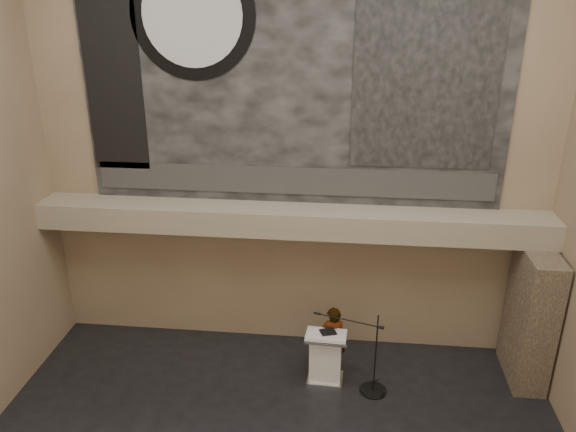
# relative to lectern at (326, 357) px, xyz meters

# --- Properties ---
(wall_back) EXTENTS (10.00, 0.02, 8.50)m
(wall_back) POSITION_rel_lectern_xyz_m (-0.80, 1.44, 3.70)
(wall_back) COLOR #856B54
(wall_back) RESTS_ON floor
(soffit) EXTENTS (10.00, 0.80, 0.50)m
(soffit) POSITION_rel_lectern_xyz_m (-0.80, 1.04, 2.40)
(soffit) COLOR gray
(soffit) RESTS_ON wall_back
(sprinkler_left) EXTENTS (0.04, 0.04, 0.06)m
(sprinkler_left) POSITION_rel_lectern_xyz_m (-2.40, 0.99, 2.12)
(sprinkler_left) COLOR #B2893D
(sprinkler_left) RESTS_ON soffit
(sprinkler_right) EXTENTS (0.04, 0.04, 0.06)m
(sprinkler_right) POSITION_rel_lectern_xyz_m (1.10, 0.99, 2.12)
(sprinkler_right) COLOR #B2893D
(sprinkler_right) RESTS_ON soffit
(banner) EXTENTS (8.00, 0.05, 5.00)m
(banner) POSITION_rel_lectern_xyz_m (-0.80, 1.41, 5.15)
(banner) COLOR black
(banner) RESTS_ON wall_back
(banner_text_strip) EXTENTS (7.76, 0.02, 0.55)m
(banner_text_strip) POSITION_rel_lectern_xyz_m (-0.80, 1.37, 3.10)
(banner_text_strip) COLOR #2C2C2C
(banner_text_strip) RESTS_ON banner
(banner_clock_rim) EXTENTS (2.30, 0.02, 2.30)m
(banner_clock_rim) POSITION_rel_lectern_xyz_m (-2.60, 1.37, 6.15)
(banner_clock_rim) COLOR black
(banner_clock_rim) RESTS_ON banner
(banner_clock_face) EXTENTS (1.84, 0.02, 1.84)m
(banner_clock_face) POSITION_rel_lectern_xyz_m (-2.60, 1.35, 6.15)
(banner_clock_face) COLOR silver
(banner_clock_face) RESTS_ON banner
(banner_building_print) EXTENTS (2.60, 0.02, 3.60)m
(banner_building_print) POSITION_rel_lectern_xyz_m (1.60, 1.37, 5.25)
(banner_building_print) COLOR black
(banner_building_print) RESTS_ON banner
(banner_brick_print) EXTENTS (1.10, 0.02, 3.20)m
(banner_brick_print) POSITION_rel_lectern_xyz_m (-4.20, 1.37, 4.85)
(banner_brick_print) COLOR black
(banner_brick_print) RESTS_ON banner
(stone_pier) EXTENTS (0.60, 1.40, 2.70)m
(stone_pier) POSITION_rel_lectern_xyz_m (3.85, 0.59, 0.80)
(stone_pier) COLOR #46392B
(stone_pier) RESTS_ON floor
(lectern) EXTENTS (0.79, 0.58, 1.14)m
(lectern) POSITION_rel_lectern_xyz_m (0.00, 0.00, 0.00)
(lectern) COLOR silver
(lectern) RESTS_ON floor
(binder) EXTENTS (0.35, 0.31, 0.04)m
(binder) POSITION_rel_lectern_xyz_m (0.03, 0.01, 0.56)
(binder) COLOR black
(binder) RESTS_ON lectern
(papers) EXTENTS (0.24, 0.31, 0.00)m
(papers) POSITION_rel_lectern_xyz_m (-0.16, -0.03, 0.55)
(papers) COLOR white
(papers) RESTS_ON lectern
(speaker_person) EXTENTS (0.60, 0.46, 1.47)m
(speaker_person) POSITION_rel_lectern_xyz_m (0.11, 0.31, 0.18)
(speaker_person) COLOR silver
(speaker_person) RESTS_ON floor
(mic_stand) EXTENTS (1.44, 0.62, 1.69)m
(mic_stand) POSITION_rel_lectern_xyz_m (0.89, -0.20, -0.30)
(mic_stand) COLOR black
(mic_stand) RESTS_ON floor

